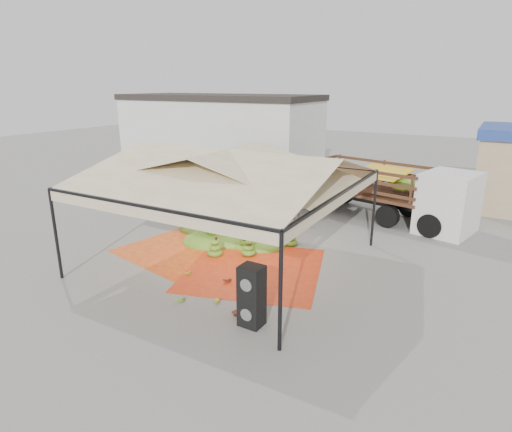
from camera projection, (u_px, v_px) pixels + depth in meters
The scene contains 17 objects.
ground at pixel (231, 260), 15.46m from camera, with size 90.00×90.00×0.00m, color slate.
canopy_tent at pixel (229, 170), 14.48m from camera, with size 8.10×8.10×4.00m.
building_white at pixel (220, 133), 31.01m from camera, with size 14.30×6.30×5.40m.
tarp_left at pixel (185, 250), 16.41m from camera, with size 4.28×4.08×0.01m, color orange.
tarp_right at pixel (254, 269), 14.70m from camera, with size 4.44×4.66×0.01m, color #CF4013.
banana_heap at pixel (231, 223), 17.70m from camera, with size 5.58×4.58×1.19m, color #4E7618.
hand_yellow_a at pixel (187, 272), 14.29m from camera, with size 0.39×0.32×0.18m, color gold.
hand_yellow_b at pixel (214, 300), 12.39m from camera, with size 0.44×0.36×0.20m, color #BA9125.
hand_red_a at pixel (226, 278), 13.77m from camera, with size 0.43×0.35×0.20m, color maroon.
hand_red_b at pixel (232, 313), 11.68m from camera, with size 0.50×0.41×0.23m, color #5E2615.
hand_green at pixel (179, 298), 12.52m from camera, with size 0.44×0.36×0.20m, color #397217.
hanging_bunches at pixel (270, 188), 14.91m from camera, with size 1.74×0.24×0.20m.
speaker_stack at pixel (252, 296), 11.07m from camera, with size 0.62×0.55×1.68m.
banana_leaves at pixel (191, 231), 18.49m from camera, with size 0.96×1.36×3.70m, color #34731E, non-canonical shape.
vendor at pixel (296, 203), 19.83m from camera, with size 0.59×0.39×1.62m, color gray.
truck_left at pixel (259, 174), 23.31m from camera, with size 6.93×3.76×2.26m.
truck_right at pixel (395, 187), 19.55m from camera, with size 7.88×4.22×2.57m.
Camera 1 is at (7.91, -11.94, 6.09)m, focal length 30.00 mm.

